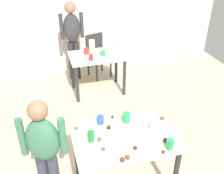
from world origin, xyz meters
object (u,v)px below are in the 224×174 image
object	(u,v)px
chair_far_table	(97,53)
person_adult_far	(72,35)
dining_table_near	(125,144)
dining_table_far	(97,61)
mixing_bowl	(158,127)
soda_can	(91,136)
person_girl_near	(45,150)
pitcher_far	(92,46)

from	to	relation	value
chair_far_table	person_adult_far	xyz separation A→B (m)	(-0.48, -0.03, 0.44)
dining_table_near	dining_table_far	bearing A→B (deg)	84.29
dining_table_near	mixing_bowl	bearing A→B (deg)	0.45
dining_table_far	soda_can	world-z (taller)	soda_can
dining_table_far	chair_far_table	xyz separation A→B (m)	(0.15, 0.67, -0.12)
dining_table_near	soda_can	xyz separation A→B (m)	(-0.36, 0.04, 0.17)
dining_table_far	person_girl_near	world-z (taller)	person_girl_near
chair_far_table	person_girl_near	xyz separation A→B (m)	(-1.20, -2.88, 0.31)
dining_table_near	mixing_bowl	xyz separation A→B (m)	(0.38, 0.00, 0.15)
person_adult_far	pitcher_far	world-z (taller)	person_adult_far
chair_far_table	person_girl_near	size ratio (longest dim) A/B	0.64
chair_far_table	soda_can	xyz separation A→B (m)	(-0.73, -2.81, 0.31)
chair_far_table	mixing_bowl	world-z (taller)	chair_far_table
person_adult_far	dining_table_near	bearing A→B (deg)	-87.68
dining_table_far	mixing_bowl	world-z (taller)	mixing_bowl
dining_table_near	soda_can	bearing A→B (deg)	173.98
person_adult_far	pitcher_far	size ratio (longest dim) A/B	6.66
person_girl_near	person_adult_far	xyz separation A→B (m)	(0.72, 2.84, 0.13)
mixing_bowl	soda_can	size ratio (longest dim) A/B	1.41
pitcher_far	person_girl_near	bearing A→B (deg)	-112.88
dining_table_near	soda_can	world-z (taller)	soda_can
person_girl_near	soda_can	size ratio (longest dim) A/B	11.23
dining_table_far	pitcher_far	size ratio (longest dim) A/B	4.18
person_adult_far	soda_can	distance (m)	2.79
chair_far_table	pitcher_far	world-z (taller)	pitcher_far
dining_table_near	pitcher_far	xyz separation A→B (m)	(0.15, 2.31, 0.23)
chair_far_table	pitcher_far	size ratio (longest dim) A/B	3.70
dining_table_near	pitcher_far	bearing A→B (deg)	86.17
chair_far_table	mixing_bowl	xyz separation A→B (m)	(0.01, -2.85, 0.29)
dining_table_far	mixing_bowl	xyz separation A→B (m)	(0.16, -2.18, 0.17)
chair_far_table	dining_table_near	bearing A→B (deg)	-97.34
mixing_bowl	pitcher_far	xyz separation A→B (m)	(-0.22, 2.31, 0.08)
chair_far_table	pitcher_far	bearing A→B (deg)	-111.52
dining_table_near	person_girl_near	bearing A→B (deg)	-178.36
dining_table_near	chair_far_table	xyz separation A→B (m)	(0.37, 2.85, -0.14)
person_adult_far	person_girl_near	bearing A→B (deg)	-104.16
mixing_bowl	pitcher_far	distance (m)	2.32
dining_table_far	soda_can	size ratio (longest dim) A/B	8.06
dining_table_far	chair_far_table	distance (m)	0.70
soda_can	dining_table_far	bearing A→B (deg)	74.95
dining_table_far	person_adult_far	bearing A→B (deg)	117.64
pitcher_far	dining_table_near	bearing A→B (deg)	-93.83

